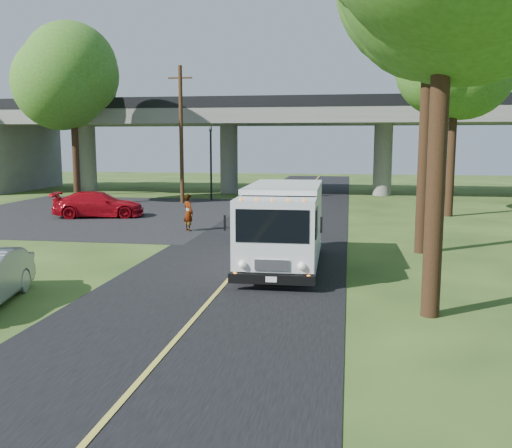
% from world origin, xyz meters
% --- Properties ---
extents(ground, '(120.00, 120.00, 0.00)m').
position_xyz_m(ground, '(0.00, 0.00, 0.00)').
color(ground, '#293F16').
rests_on(ground, ground).
extents(road, '(7.00, 90.00, 0.02)m').
position_xyz_m(road, '(0.00, 10.00, 0.01)').
color(road, black).
rests_on(road, ground).
extents(parking_lot, '(16.00, 18.00, 0.01)m').
position_xyz_m(parking_lot, '(-11.00, 18.00, 0.01)').
color(parking_lot, black).
rests_on(parking_lot, ground).
extents(lane_line, '(0.12, 90.00, 0.01)m').
position_xyz_m(lane_line, '(0.00, 10.00, 0.03)').
color(lane_line, gold).
rests_on(lane_line, road).
extents(overpass, '(54.00, 10.00, 7.30)m').
position_xyz_m(overpass, '(0.00, 32.00, 4.56)').
color(overpass, slate).
rests_on(overpass, ground).
extents(traffic_signal, '(0.18, 0.22, 5.20)m').
position_xyz_m(traffic_signal, '(-6.00, 26.00, 3.20)').
color(traffic_signal, black).
rests_on(traffic_signal, ground).
extents(utility_pole, '(1.60, 0.26, 9.00)m').
position_xyz_m(utility_pole, '(-7.50, 24.00, 4.59)').
color(utility_pole, '#472D19').
rests_on(utility_pole, ground).
extents(tree_right_far, '(5.77, 5.67, 10.99)m').
position_xyz_m(tree_right_far, '(9.21, 19.84, 8.30)').
color(tree_right_far, '#382314').
rests_on(tree_right_far, ground).
extents(tree_left_lot, '(5.60, 5.50, 10.50)m').
position_xyz_m(tree_left_lot, '(-13.79, 21.84, 7.90)').
color(tree_left_lot, '#382314').
rests_on(tree_left_lot, ground).
extents(tree_left_far, '(5.26, 5.16, 9.89)m').
position_xyz_m(tree_left_far, '(-16.79, 27.84, 7.45)').
color(tree_left_far, '#382314').
rests_on(tree_left_far, ground).
extents(step_van, '(2.50, 6.51, 2.72)m').
position_xyz_m(step_van, '(1.40, 5.64, 1.48)').
color(step_van, silver).
rests_on(step_van, ground).
extents(red_sedan, '(5.20, 3.12, 1.41)m').
position_xyz_m(red_sedan, '(-10.00, 16.47, 0.71)').
color(red_sedan, '#AA0A15').
rests_on(red_sedan, ground).
extents(pedestrian, '(0.74, 0.74, 1.73)m').
position_xyz_m(pedestrian, '(-3.80, 12.59, 0.86)').
color(pedestrian, gray).
rests_on(pedestrian, ground).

